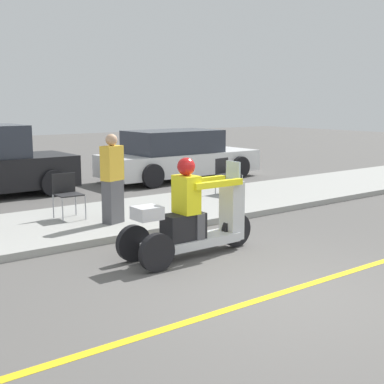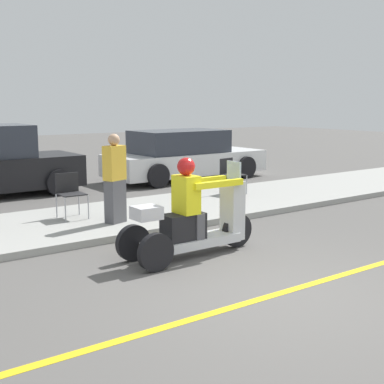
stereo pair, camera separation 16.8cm
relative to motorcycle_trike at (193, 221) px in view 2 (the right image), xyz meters
name	(u,v)px [view 2 (the right image)]	position (x,y,z in m)	size (l,w,h in m)	color
ground_plane	(277,294)	(-0.13, -1.88, -0.53)	(60.00, 60.00, 0.00)	#565451
lane_stripe	(284,292)	(-0.01, -1.88, -0.53)	(24.00, 0.12, 0.01)	gold
sidewalk_strip	(101,220)	(-0.13, 2.72, -0.47)	(28.00, 2.80, 0.12)	#9E9E99
motorcycle_trike	(193,221)	(0.00, 0.00, 0.00)	(2.22, 0.70, 1.47)	black
spectator_with_child	(115,180)	(-0.12, 2.15, 0.35)	(0.43, 0.33, 1.58)	#515156
folding_chair_curbside	(230,172)	(3.46, 3.26, 0.10)	(0.53, 0.53, 0.82)	#A5A8AD
folding_chair_set_back	(70,190)	(-0.60, 3.03, 0.10)	(0.48, 0.48, 0.82)	#A5A8AD
parked_car_lot_far	(184,156)	(4.39, 6.44, 0.15)	(4.74, 1.98, 1.43)	silver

